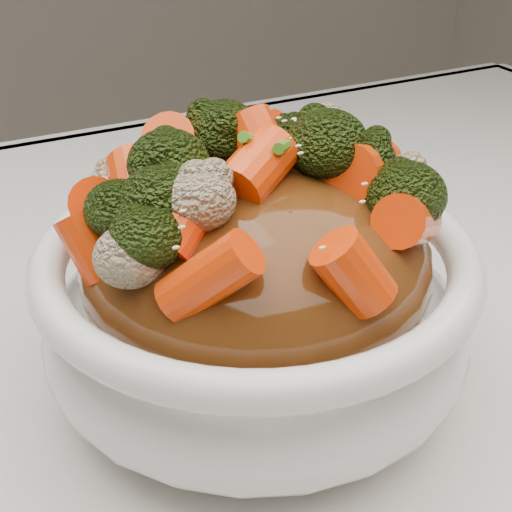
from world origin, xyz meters
name	(u,v)px	position (x,y,z in m)	size (l,w,h in m)	color
tablecloth	(197,395)	(0.00, 0.00, 0.73)	(1.20, 0.80, 0.04)	silver
bowl	(256,310)	(0.03, -0.02, 0.79)	(0.23, 0.23, 0.09)	white
sauce_base	(256,261)	(0.03, -0.02, 0.83)	(0.18, 0.18, 0.10)	#552B0E
carrots	(256,142)	(0.03, -0.02, 0.89)	(0.18, 0.18, 0.05)	#FF4208
broccoli	(256,144)	(0.03, -0.02, 0.89)	(0.18, 0.18, 0.05)	black
cauliflower	(256,148)	(0.03, -0.02, 0.89)	(0.18, 0.18, 0.04)	tan
scallions	(256,140)	(0.03, -0.02, 0.89)	(0.14, 0.14, 0.02)	#448A20
sesame_seeds	(256,140)	(0.03, -0.02, 0.89)	(0.16, 0.16, 0.01)	beige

